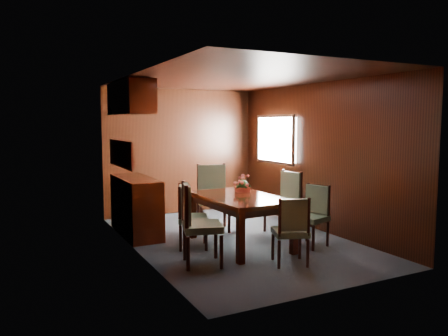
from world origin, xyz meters
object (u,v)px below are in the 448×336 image
dining_table (240,203)px  chair_head (292,227)px  chair_left_near (196,220)px  flower_centerpiece (243,184)px  chair_right_near (313,212)px  sideboard (136,206)px

dining_table → chair_head: 1.07m
chair_left_near → flower_centerpiece: bearing=142.9°
chair_right_near → flower_centerpiece: flower_centerpiece is taller
chair_right_near → chair_head: 1.00m
chair_right_near → dining_table: bearing=48.6°
sideboard → chair_left_near: size_ratio=1.36×
chair_right_near → sideboard: bearing=34.3°
chair_right_near → flower_centerpiece: bearing=27.4°
dining_table → chair_head: bearing=-84.5°
chair_left_near → chair_right_near: size_ratio=1.17×
sideboard → dining_table: 1.75m
chair_left_near → chair_head: bearing=78.6°
chair_left_near → flower_centerpiece: (1.12, 0.82, 0.27)m
chair_right_near → chair_head: chair_right_near is taller
sideboard → flower_centerpiece: 1.73m
sideboard → chair_head: sideboard is taller
sideboard → dining_table: size_ratio=0.89×
dining_table → flower_centerpiece: size_ratio=6.14×
sideboard → dining_table: bearing=-48.5°
dining_table → flower_centerpiece: flower_centerpiece is taller
dining_table → chair_left_near: size_ratio=1.53×
dining_table → sideboard: bearing=129.4°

